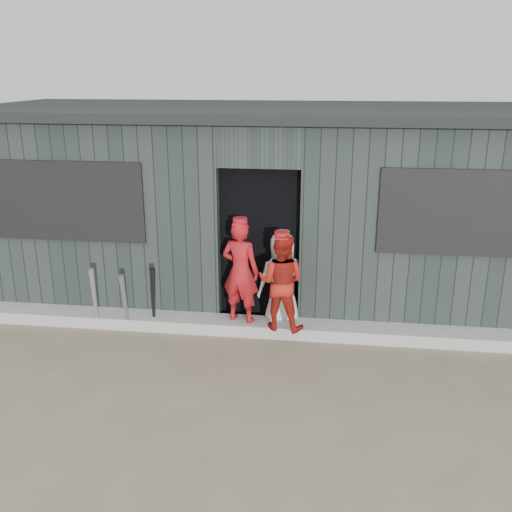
# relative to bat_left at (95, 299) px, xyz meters

# --- Properties ---
(ground) EXTENTS (80.00, 80.00, 0.00)m
(ground) POSITION_rel_bat_left_xyz_m (1.98, -1.63, -0.42)
(ground) COLOR brown
(ground) RESTS_ON ground
(curb) EXTENTS (8.00, 0.36, 0.15)m
(curb) POSITION_rel_bat_left_xyz_m (1.98, 0.19, -0.34)
(curb) COLOR #969692
(curb) RESTS_ON ground
(bat_left) EXTENTS (0.12, 0.21, 0.83)m
(bat_left) POSITION_rel_bat_left_xyz_m (0.00, 0.00, 0.00)
(bat_left) COLOR #97989F
(bat_left) RESTS_ON ground
(bat_mid) EXTENTS (0.09, 0.22, 0.78)m
(bat_mid) POSITION_rel_bat_left_xyz_m (0.39, -0.01, -0.03)
(bat_mid) COLOR gray
(bat_mid) RESTS_ON ground
(bat_right) EXTENTS (0.16, 0.25, 0.84)m
(bat_right) POSITION_rel_bat_left_xyz_m (0.71, 0.11, 0.00)
(bat_right) COLOR black
(bat_right) RESTS_ON ground
(player_red_left) EXTENTS (0.53, 0.42, 1.28)m
(player_red_left) POSITION_rel_bat_left_xyz_m (1.79, 0.20, 0.37)
(player_red_left) COLOR #A11318
(player_red_left) RESTS_ON curb
(player_red_right) EXTENTS (0.64, 0.54, 1.17)m
(player_red_right) POSITION_rel_bat_left_xyz_m (2.29, 0.05, 0.32)
(player_red_right) COLOR #A11C13
(player_red_right) RESTS_ON curb
(player_grey_back) EXTENTS (0.70, 0.58, 1.22)m
(player_grey_back) POSITION_rel_bat_left_xyz_m (2.27, 0.42, 0.19)
(player_grey_back) COLOR silver
(player_grey_back) RESTS_ON ground
(dugout) EXTENTS (8.30, 3.30, 2.62)m
(dugout) POSITION_rel_bat_left_xyz_m (1.98, 1.88, 0.87)
(dugout) COLOR black
(dugout) RESTS_ON ground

